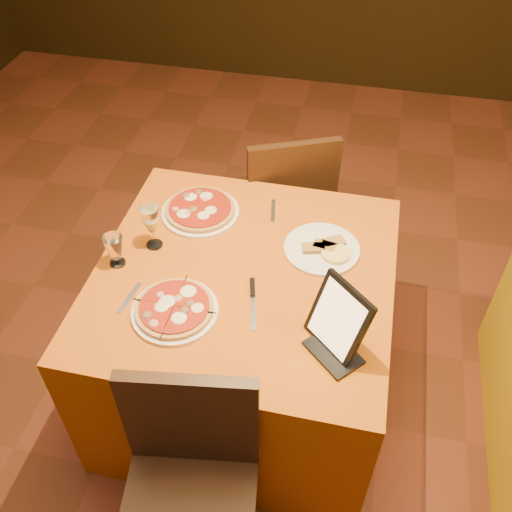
% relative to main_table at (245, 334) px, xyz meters
% --- Properties ---
extents(floor, '(6.00, 7.00, 0.01)m').
position_rel_main_table_xyz_m(floor, '(0.24, -0.52, -0.38)').
color(floor, '#5E2D19').
rests_on(floor, ground).
extents(main_table, '(1.10, 1.10, 0.75)m').
position_rel_main_table_xyz_m(main_table, '(0.00, 0.00, 0.00)').
color(main_table, '#BF580C').
rests_on(main_table, floor).
extents(chair_main_far, '(0.56, 0.56, 0.91)m').
position_rel_main_table_xyz_m(chair_main_far, '(0.00, 0.81, 0.08)').
color(chair_main_far, black).
rests_on(chair_main_far, floor).
extents(pizza_near, '(0.30, 0.30, 0.03)m').
position_rel_main_table_xyz_m(pizza_near, '(-0.19, -0.24, 0.39)').
color(pizza_near, white).
rests_on(pizza_near, main_table).
extents(pizza_far, '(0.32, 0.32, 0.03)m').
position_rel_main_table_xyz_m(pizza_far, '(-0.25, 0.29, 0.39)').
color(pizza_far, white).
rests_on(pizza_far, main_table).
extents(cutlet_dish, '(0.29, 0.29, 0.03)m').
position_rel_main_table_xyz_m(cutlet_dish, '(0.27, 0.18, 0.39)').
color(cutlet_dish, white).
rests_on(cutlet_dish, main_table).
extents(wine_glass, '(0.10, 0.10, 0.19)m').
position_rel_main_table_xyz_m(wine_glass, '(-0.37, 0.06, 0.47)').
color(wine_glass, '#E1D87F').
rests_on(wine_glass, main_table).
extents(water_glass, '(0.08, 0.08, 0.13)m').
position_rel_main_table_xyz_m(water_glass, '(-0.47, -0.06, 0.44)').
color(water_glass, white).
rests_on(water_glass, main_table).
extents(tablet, '(0.22, 0.22, 0.24)m').
position_rel_main_table_xyz_m(tablet, '(0.37, -0.25, 0.49)').
color(tablet, black).
rests_on(tablet, main_table).
extents(knife, '(0.07, 0.21, 0.01)m').
position_rel_main_table_xyz_m(knife, '(0.07, -0.16, 0.38)').
color(knife, silver).
rests_on(knife, main_table).
extents(fork_near, '(0.04, 0.15, 0.01)m').
position_rel_main_table_xyz_m(fork_near, '(-0.37, -0.22, 0.38)').
color(fork_near, '#A5A5AC').
rests_on(fork_near, main_table).
extents(fork_far, '(0.04, 0.14, 0.01)m').
position_rel_main_table_xyz_m(fork_far, '(0.04, 0.37, 0.38)').
color(fork_far, '#B2B2B9').
rests_on(fork_far, main_table).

